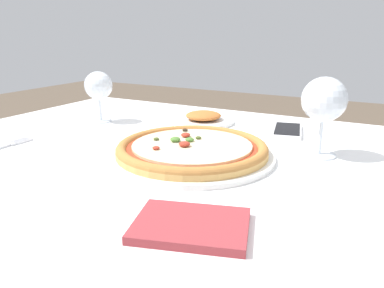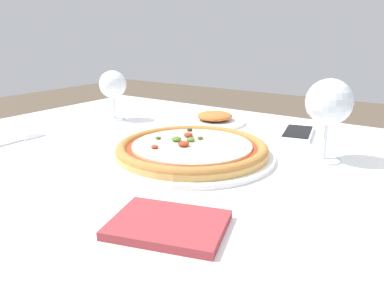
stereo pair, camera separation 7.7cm
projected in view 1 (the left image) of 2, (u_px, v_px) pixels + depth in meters
name	position (u px, v px, depth m)	size (l,w,h in m)	color
dining_table	(165.00, 189.00, 0.84)	(1.21, 0.97, 0.70)	brown
pizza_plate	(192.00, 150.00, 0.77)	(0.34, 0.34, 0.04)	white
fork	(0.00, 147.00, 0.84)	(0.03, 0.17, 0.00)	silver
wine_glass_far_left	(99.00, 87.00, 1.05)	(0.08, 0.08, 0.14)	silver
wine_glass_far_right	(324.00, 101.00, 0.76)	(0.09, 0.09, 0.17)	silver
cell_phone	(287.00, 131.00, 0.97)	(0.10, 0.16, 0.01)	white
side_plate	(203.00, 119.00, 1.06)	(0.17, 0.17, 0.03)	white
napkin_folded	(191.00, 225.00, 0.49)	(0.18, 0.15, 0.01)	#933338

